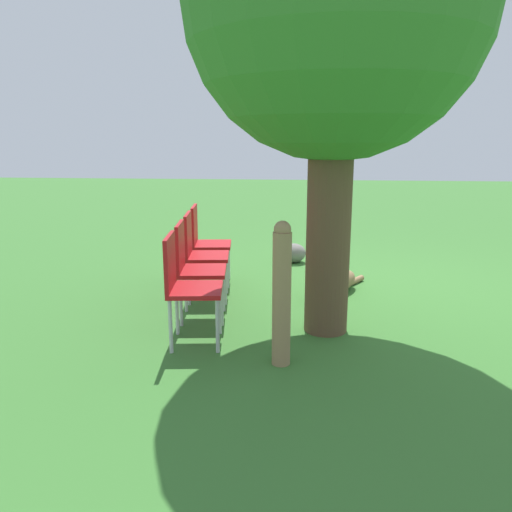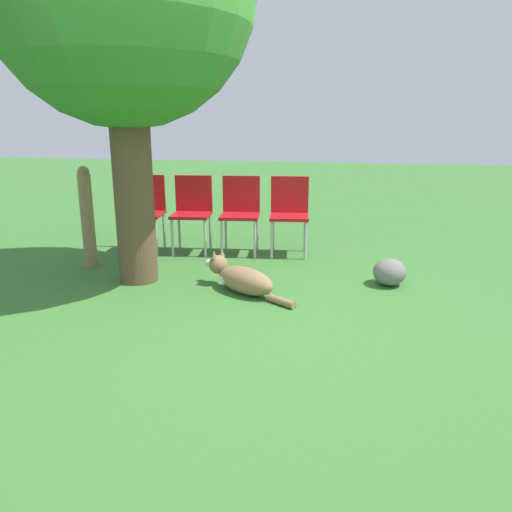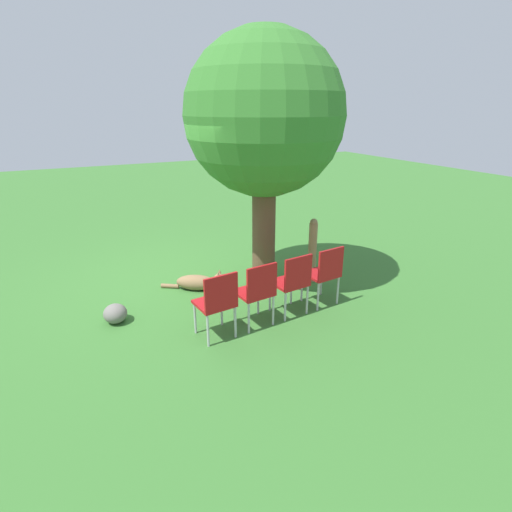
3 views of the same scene
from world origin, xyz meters
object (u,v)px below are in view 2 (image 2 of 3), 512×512
red_chair_0 (289,210)px  red_chair_3 (145,207)px  red_chair_2 (192,208)px  fence_post (87,217)px  dog (241,279)px  red_chair_1 (240,209)px

red_chair_0 → red_chair_3: bearing=-90.9°
red_chair_2 → red_chair_3: 0.57m
red_chair_0 → red_chair_2: (-0.12, 1.14, 0.00)m
fence_post → dog: bearing=-105.5°
red_chair_3 → fence_post: bearing=-28.5°
dog → red_chair_1: bearing=-43.8°
red_chair_0 → red_chair_3: (-0.18, 1.71, 0.00)m
red_chair_0 → red_chair_3: 1.71m
fence_post → red_chair_2: 1.21m
fence_post → red_chair_3: (0.78, -0.31, -0.02)m
red_chair_0 → red_chair_2: 1.14m
dog → fence_post: bearing=17.7°
red_chair_1 → red_chair_3: bearing=-90.9°
fence_post → red_chair_3: 0.84m
dog → red_chair_0: 1.52m
red_chair_2 → red_chair_3: (-0.06, 0.57, 0.00)m
dog → red_chair_3: bearing=-7.9°
red_chair_1 → red_chair_2: bearing=-90.9°
red_chair_0 → red_chair_3: same height
red_chair_0 → dog: bearing=-16.6°
fence_post → red_chair_1: 1.70m
red_chair_0 → red_chair_1: (-0.06, 0.57, 0.00)m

